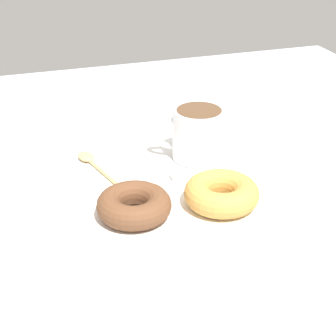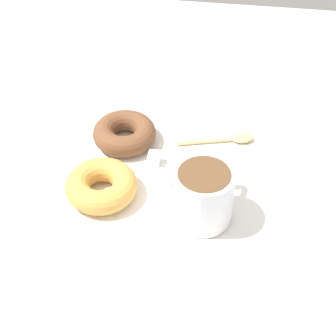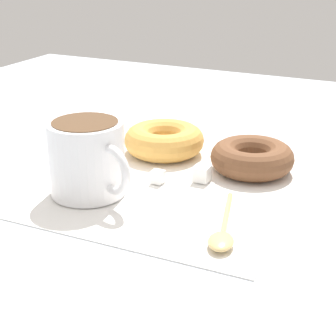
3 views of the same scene
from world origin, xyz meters
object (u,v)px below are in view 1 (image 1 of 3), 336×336
Objects in this scene: donut_far at (222,193)px; sugar_cube at (176,174)px; donut_near_cup at (134,205)px; spoon at (91,161)px; sugar_cube_extra at (153,186)px; coffee_cup at (197,133)px.

sugar_cube is (3.53, -9.08, -1.09)cm from donut_far.
donut_near_cup is at bearing 42.94° from sugar_cube.
sugar_cube is at bearing -137.06° from donut_near_cup.
donut_near_cup is 0.82× the size of spoon.
spoon is 13.57cm from sugar_cube_extra.
coffee_cup reaches higher than spoon.
donut_near_cup is (14.27, 14.01, -2.57)cm from coffee_cup.
sugar_cube_extra is at bearing 30.62° from sugar_cube.
donut_far is at bearing 129.40° from spoon.
spoon is 14.51cm from sugar_cube.
coffee_cup is at bearing 169.33° from spoon.
sugar_cube_extra is (8.00, -6.43, -0.90)cm from donut_far.
donut_far is 10.30cm from sugar_cube_extra.
donut_near_cup is 7.19× the size of sugar_cube.
coffee_cup reaches higher than sugar_cube_extra.
donut_far is 0.85× the size of spoon.
sugar_cube is at bearing -68.76° from donut_far.
sugar_cube_extra is at bearing 40.42° from coffee_cup.
donut_far reaches higher than spoon.
spoon is 6.89× the size of sugar_cube_extra.
donut_near_cup is at bearing -4.32° from donut_far.
donut_far reaches higher than donut_near_cup.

